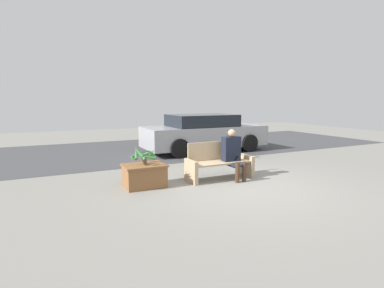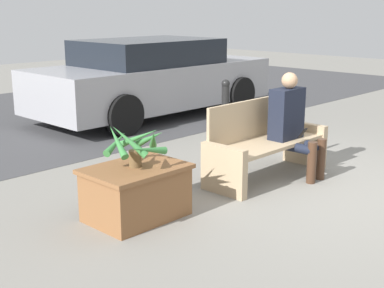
% 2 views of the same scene
% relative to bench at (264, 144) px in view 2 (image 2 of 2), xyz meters
% --- Properties ---
extents(ground_plane, '(30.00, 30.00, 0.00)m').
position_rel_bench_xyz_m(ground_plane, '(0.10, -0.82, -0.40)').
color(ground_plane, gray).
extents(road_surface, '(20.00, 6.00, 0.01)m').
position_rel_bench_xyz_m(road_surface, '(0.10, 5.06, -0.40)').
color(road_surface, '#424244').
rests_on(road_surface, ground_plane).
extents(bench, '(1.66, 0.58, 0.89)m').
position_rel_bench_xyz_m(bench, '(0.00, 0.00, 0.00)').
color(bench, tan).
rests_on(bench, ground_plane).
extents(person_seated, '(0.44, 0.59, 1.21)m').
position_rel_bench_xyz_m(person_seated, '(0.29, -0.19, 0.26)').
color(person_seated, black).
rests_on(person_seated, ground_plane).
extents(planter_box, '(0.92, 0.67, 0.50)m').
position_rel_bench_xyz_m(planter_box, '(-1.86, 0.09, -0.13)').
color(planter_box, brown).
rests_on(planter_box, ground_plane).
extents(potted_plant, '(0.57, 0.57, 0.44)m').
position_rel_bench_xyz_m(potted_plant, '(-1.85, 0.09, 0.32)').
color(potted_plant, brown).
rests_on(potted_plant, planter_box).
extents(parked_car, '(4.58, 1.98, 1.39)m').
position_rel_bench_xyz_m(parked_car, '(1.57, 3.67, 0.30)').
color(parked_car, '#99999E').
rests_on(parked_car, ground_plane).
extents(bollard_post, '(0.13, 0.13, 0.83)m').
position_rel_bench_xyz_m(bollard_post, '(1.52, 1.88, 0.04)').
color(bollard_post, black).
rests_on(bollard_post, ground_plane).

